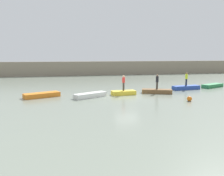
% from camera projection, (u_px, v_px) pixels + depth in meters
% --- Properties ---
extents(ground_plane, '(120.00, 120.00, 0.00)m').
position_uv_depth(ground_plane, '(127.00, 97.00, 25.25)').
color(ground_plane, gray).
extents(embankment_wall, '(80.00, 1.20, 3.02)m').
position_uv_depth(embankment_wall, '(94.00, 68.00, 51.77)').
color(embankment_wall, gray).
rests_on(embankment_wall, ground_plane).
extents(rowboat_orange, '(3.90, 2.59, 0.48)m').
position_uv_depth(rowboat_orange, '(42.00, 95.00, 25.10)').
color(rowboat_orange, orange).
rests_on(rowboat_orange, ground_plane).
extents(rowboat_white, '(3.74, 2.70, 0.49)m').
position_uv_depth(rowboat_white, '(90.00, 95.00, 24.99)').
color(rowboat_white, white).
rests_on(rowboat_white, ground_plane).
extents(rowboat_yellow, '(2.79, 1.36, 0.47)m').
position_uv_depth(rowboat_yellow, '(123.00, 93.00, 26.60)').
color(rowboat_yellow, gold).
rests_on(rowboat_yellow, ground_plane).
extents(rowboat_brown, '(3.66, 2.35, 0.48)m').
position_uv_depth(rowboat_brown, '(157.00, 91.00, 27.70)').
color(rowboat_brown, brown).
rests_on(rowboat_brown, ground_plane).
extents(rowboat_blue, '(3.82, 1.52, 0.51)m').
position_uv_depth(rowboat_blue, '(186.00, 88.00, 30.66)').
color(rowboat_blue, '#2B4CAD').
rests_on(rowboat_blue, ground_plane).
extents(rowboat_green, '(3.82, 2.54, 0.48)m').
position_uv_depth(rowboat_green, '(212.00, 86.00, 32.67)').
color(rowboat_green, '#2D7F47').
rests_on(rowboat_green, ground_plane).
extents(person_red_shirt, '(0.32, 0.32, 1.76)m').
position_uv_depth(person_red_shirt, '(124.00, 82.00, 26.43)').
color(person_red_shirt, '#38332D').
rests_on(person_red_shirt, rowboat_yellow).
extents(person_hiviz_shirt, '(0.32, 0.32, 1.74)m').
position_uv_depth(person_hiviz_shirt, '(186.00, 78.00, 30.48)').
color(person_hiviz_shirt, '#232838').
rests_on(person_hiviz_shirt, rowboat_blue).
extents(person_dark_shirt, '(0.32, 0.32, 1.76)m').
position_uv_depth(person_dark_shirt, '(157.00, 81.00, 27.53)').
color(person_dark_shirt, '#38332D').
rests_on(person_dark_shirt, rowboat_brown).
extents(mooring_buoy, '(0.49, 0.49, 0.49)m').
position_uv_depth(mooring_buoy, '(189.00, 99.00, 22.96)').
color(mooring_buoy, orange).
rests_on(mooring_buoy, ground_plane).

